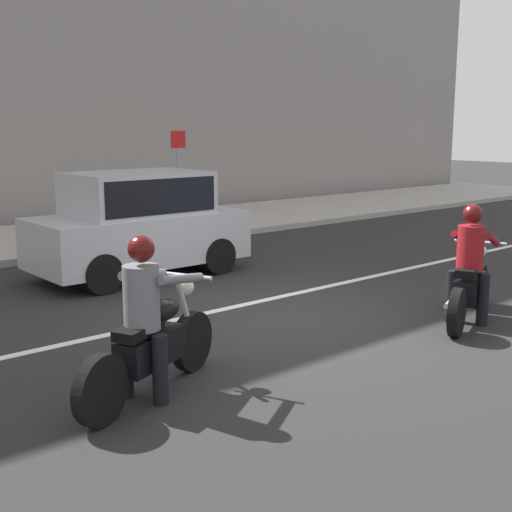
# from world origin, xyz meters

# --- Properties ---
(ground_plane) EXTENTS (80.00, 80.00, 0.00)m
(ground_plane) POSITION_xyz_m (0.00, 0.00, 0.00)
(ground_plane) COLOR #262626
(sidewalk_slab) EXTENTS (40.00, 4.40, 0.14)m
(sidewalk_slab) POSITION_xyz_m (0.00, 8.00, 0.07)
(sidewalk_slab) COLOR #A8A399
(sidewalk_slab) RESTS_ON ground_plane
(lane_marking_stripe) EXTENTS (18.00, 0.14, 0.01)m
(lane_marking_stripe) POSITION_xyz_m (-0.12, 0.90, 0.00)
(lane_marking_stripe) COLOR silver
(lane_marking_stripe) RESTS_ON ground_plane
(motorcycle_with_rider_gray) EXTENTS (2.02, 1.04, 1.58)m
(motorcycle_with_rider_gray) POSITION_xyz_m (-2.83, -1.10, 0.64)
(motorcycle_with_rider_gray) COLOR black
(motorcycle_with_rider_gray) RESTS_ON ground_plane
(motorcycle_with_rider_crimson) EXTENTS (2.09, 1.02, 1.57)m
(motorcycle_with_rider_crimson) POSITION_xyz_m (1.75, -1.67, 0.64)
(motorcycle_with_rider_crimson) COLOR black
(motorcycle_with_rider_crimson) RESTS_ON ground_plane
(parked_hatchback_silver) EXTENTS (3.63, 1.76, 1.80)m
(parked_hatchback_silver) POSITION_xyz_m (-0.13, 3.60, 0.93)
(parked_hatchback_silver) COLOR #B2B5BA
(parked_hatchback_silver) RESTS_ON ground_plane
(street_sign_post) EXTENTS (0.44, 0.08, 2.34)m
(street_sign_post) POSITION_xyz_m (3.96, 8.39, 1.57)
(street_sign_post) COLOR gray
(street_sign_post) RESTS_ON sidewalk_slab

